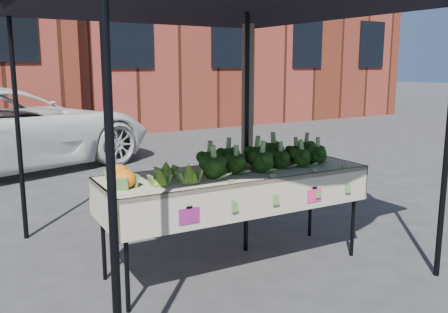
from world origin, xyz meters
The scene contains 7 objects.
ground centered at (0.00, 0.00, 0.00)m, with size 90.00×90.00×0.00m, color #313134.
table centered at (0.09, -0.13, 0.45)m, with size 2.44×0.92×0.90m.
canopy centered at (0.04, 0.23, 1.37)m, with size 3.16×3.16×2.74m, color black, non-canonical shape.
broccoli_heap centered at (0.41, -0.11, 1.03)m, with size 1.46×0.56×0.25m, color black.
romanesco_cluster centered at (-0.58, -0.15, 1.00)m, with size 0.42×0.46×0.19m, color #78B22E.
cauliflower_pair centered at (-0.95, -0.07, 0.99)m, with size 0.22×0.42×0.17m, color orange.
street_tree centered at (1.11, 1.18, 2.10)m, with size 2.13×2.13×4.20m, color #1E4C14, non-canonical shape.
Camera 1 is at (-2.19, -3.60, 1.82)m, focal length 38.55 mm.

